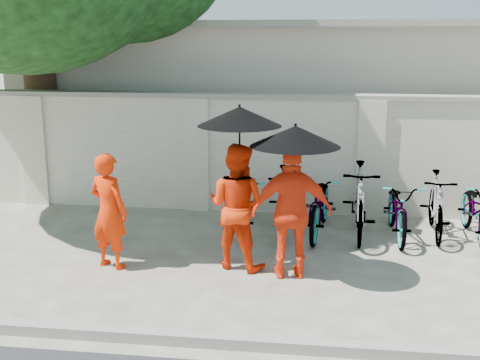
# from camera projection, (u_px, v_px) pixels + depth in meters

# --- Properties ---
(ground) EXTENTS (80.00, 80.00, 0.00)m
(ground) POSITION_uv_depth(u_px,v_px,m) (227.00, 279.00, 7.74)
(ground) COLOR #AAA490
(kerb) EXTENTS (40.00, 0.16, 0.12)m
(kerb) POSITION_uv_depth(u_px,v_px,m) (201.00, 339.00, 6.09)
(kerb) COLOR gray
(kerb) RESTS_ON ground
(compound_wall) EXTENTS (20.00, 0.30, 2.00)m
(compound_wall) POSITION_uv_depth(u_px,v_px,m) (311.00, 156.00, 10.46)
(compound_wall) COLOR beige
(compound_wall) RESTS_ON ground
(building_behind) EXTENTS (14.00, 6.00, 3.20)m
(building_behind) POSITION_uv_depth(u_px,v_px,m) (358.00, 100.00, 13.85)
(building_behind) COLOR #BDAE94
(building_behind) RESTS_ON ground
(monk_left) EXTENTS (0.67, 0.56, 1.57)m
(monk_left) POSITION_uv_depth(u_px,v_px,m) (109.00, 211.00, 7.98)
(monk_left) COLOR #FC2B04
(monk_left) RESTS_ON ground
(monk_center) EXTENTS (0.99, 0.88, 1.69)m
(monk_center) POSITION_uv_depth(u_px,v_px,m) (237.00, 206.00, 7.98)
(monk_center) COLOR #F42F07
(monk_center) RESTS_ON ground
(parasol_center) EXTENTS (1.08, 1.08, 1.22)m
(parasol_center) POSITION_uv_depth(u_px,v_px,m) (240.00, 116.00, 7.62)
(parasol_center) COLOR black
(parasol_center) RESTS_ON ground
(monk_right) EXTENTS (1.07, 0.56, 1.74)m
(monk_right) POSITION_uv_depth(u_px,v_px,m) (292.00, 212.00, 7.62)
(monk_right) COLOR #FF3812
(monk_right) RESTS_ON ground
(parasol_right) EXTENTS (1.11, 1.11, 1.00)m
(parasol_right) POSITION_uv_depth(u_px,v_px,m) (295.00, 136.00, 7.31)
(parasol_right) COLOR black
(parasol_right) RESTS_ON ground
(bike_0) EXTENTS (0.79, 1.78, 0.90)m
(bike_0) POSITION_uv_depth(u_px,v_px,m) (246.00, 203.00, 9.59)
(bike_0) COLOR gray
(bike_0) RESTS_ON ground
(bike_1) EXTENTS (0.62, 1.73, 1.02)m
(bike_1) POSITION_uv_depth(u_px,v_px,m) (283.00, 200.00, 9.51)
(bike_1) COLOR gray
(bike_1) RESTS_ON ground
(bike_2) EXTENTS (0.88, 1.95, 0.99)m
(bike_2) POSITION_uv_depth(u_px,v_px,m) (321.00, 203.00, 9.40)
(bike_2) COLOR gray
(bike_2) RESTS_ON ground
(bike_3) EXTENTS (0.59, 1.90, 1.13)m
(bike_3) POSITION_uv_depth(u_px,v_px,m) (359.00, 201.00, 9.27)
(bike_3) COLOR gray
(bike_3) RESTS_ON ground
(bike_4) EXTENTS (0.63, 1.74, 0.91)m
(bike_4) POSITION_uv_depth(u_px,v_px,m) (398.00, 209.00, 9.23)
(bike_4) COLOR gray
(bike_4) RESTS_ON ground
(bike_5) EXTENTS (0.59, 1.69, 1.00)m
(bike_5) POSITION_uv_depth(u_px,v_px,m) (436.00, 205.00, 9.29)
(bike_5) COLOR gray
(bike_5) RESTS_ON ground
(bike_6) EXTENTS (0.62, 1.78, 0.93)m
(bike_6) POSITION_uv_depth(u_px,v_px,m) (477.00, 210.00, 9.13)
(bike_6) COLOR gray
(bike_6) RESTS_ON ground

